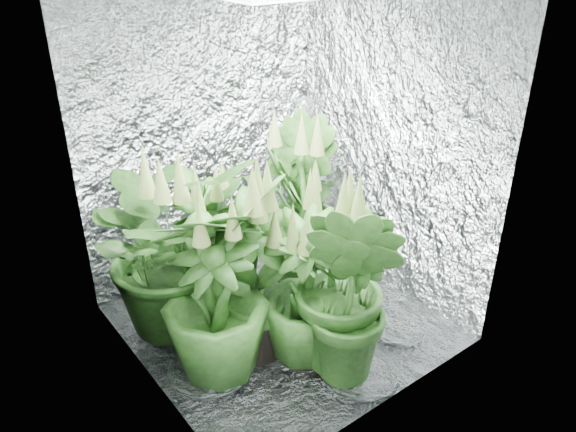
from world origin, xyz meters
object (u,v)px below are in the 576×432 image
(plant_c, at_px, (297,204))
(plant_h, at_px, (304,293))
(plant_g, at_px, (348,289))
(circulation_fan, at_px, (311,238))
(plant_e, at_px, (312,238))
(plant_f, at_px, (254,267))
(plant_a, at_px, (168,247))
(plant_d, at_px, (215,294))
(plant_b, at_px, (209,245))

(plant_c, bearing_deg, plant_h, -125.25)
(plant_g, height_order, circulation_fan, plant_g)
(plant_e, bearing_deg, plant_f, -160.73)
(plant_e, distance_m, plant_h, 0.54)
(plant_a, relative_size, plant_d, 1.05)
(plant_c, height_order, plant_d, plant_c)
(plant_b, xyz_separation_m, plant_h, (0.18, -0.64, -0.04))
(plant_f, height_order, plant_g, plant_f)
(plant_g, distance_m, circulation_fan, 1.18)
(circulation_fan, bearing_deg, plant_a, -152.92)
(plant_a, bearing_deg, plant_c, -1.93)
(plant_a, xyz_separation_m, plant_g, (0.51, -0.88, -0.01))
(plant_c, bearing_deg, plant_a, 178.07)
(plant_c, xyz_separation_m, plant_g, (-0.35, -0.85, -0.02))
(plant_b, bearing_deg, plant_f, -88.60)
(plant_c, bearing_deg, plant_g, -112.53)
(plant_f, xyz_separation_m, circulation_fan, (0.83, 0.55, -0.36))
(plant_b, relative_size, plant_h, 1.08)
(plant_e, relative_size, circulation_fan, 2.37)
(plant_a, bearing_deg, plant_e, -18.30)
(plant_e, relative_size, plant_f, 0.78)
(plant_g, distance_m, plant_h, 0.26)
(plant_b, distance_m, plant_d, 0.54)
(plant_e, distance_m, circulation_fan, 0.53)
(circulation_fan, bearing_deg, plant_h, -109.61)
(plant_c, bearing_deg, plant_d, -151.97)
(plant_g, bearing_deg, plant_h, 112.34)
(plant_d, bearing_deg, plant_h, -21.23)
(plant_b, distance_m, plant_c, 0.63)
(plant_b, bearing_deg, plant_g, -72.66)
(plant_d, bearing_deg, plant_c, 28.03)
(plant_d, height_order, plant_f, plant_f)
(plant_d, height_order, circulation_fan, plant_d)
(plant_g, bearing_deg, circulation_fan, 59.37)
(plant_a, relative_size, plant_c, 0.96)
(plant_b, height_order, circulation_fan, plant_b)
(plant_e, bearing_deg, plant_b, 155.62)
(plant_c, xyz_separation_m, plant_e, (-0.07, -0.23, -0.11))
(plant_e, bearing_deg, plant_g, -114.77)
(plant_d, relative_size, plant_g, 0.96)
(plant_b, bearing_deg, plant_c, -1.54)
(plant_d, bearing_deg, plant_a, 89.69)
(plant_a, xyz_separation_m, circulation_fan, (1.09, 0.10, -0.36))
(plant_g, xyz_separation_m, circulation_fan, (0.58, 0.97, -0.35))
(plant_g, bearing_deg, plant_c, 67.47)
(plant_d, distance_m, plant_f, 0.26)
(plant_d, bearing_deg, circulation_fan, 28.31)
(plant_g, bearing_deg, plant_d, 143.14)
(plant_d, xyz_separation_m, plant_g, (0.51, -0.39, 0.03))
(plant_b, distance_m, circulation_fan, 0.90)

